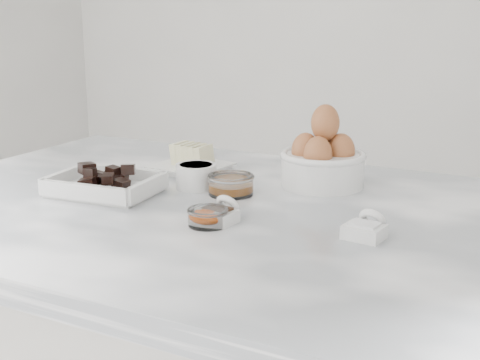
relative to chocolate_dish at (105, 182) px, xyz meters
name	(u,v)px	position (x,y,z in m)	size (l,w,h in m)	color
marble_slab	(222,216)	(0.22, 0.03, -0.04)	(1.20, 0.80, 0.04)	white
chocolate_dish	(105,182)	(0.00, 0.00, 0.00)	(0.20, 0.16, 0.05)	white
butter_plate	(190,161)	(0.05, 0.22, 0.00)	(0.15, 0.15, 0.06)	white
sugar_ramekin	(196,175)	(0.13, 0.11, 0.00)	(0.08, 0.08, 0.05)	white
egg_bowl	(323,160)	(0.33, 0.23, 0.03)	(0.16, 0.16, 0.15)	white
honey_bowl	(231,184)	(0.20, 0.10, 0.00)	(0.09, 0.09, 0.04)	white
zest_bowl	(208,216)	(0.26, -0.07, -0.01)	(0.06, 0.06, 0.03)	white
vanilla_spoon	(220,213)	(0.26, -0.04, -0.01)	(0.06, 0.07, 0.04)	white
salt_spoon	(366,228)	(0.49, -0.01, -0.01)	(0.06, 0.07, 0.04)	white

